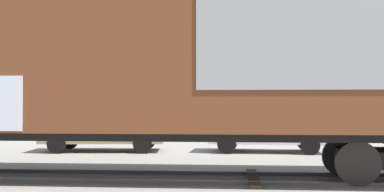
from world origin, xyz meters
The scene contains 7 objects.
ground_plane centered at (0.00, 0.00, 0.00)m, with size 260.00×260.00×0.00m, color gray.
track centered at (-0.80, 0.06, 0.04)m, with size 60.02×3.56×0.08m.
freight_car centered at (0.94, 0.00, 2.72)m, with size 17.56×3.69×4.75m.
flagpole centered at (-7.32, 11.98, 5.59)m, with size 1.48×0.29×9.03m.
hillside centered at (0.00, 77.46, 6.25)m, with size 125.78×31.95×17.30m.
parked_car_tan centered at (-1.46, 6.43, 0.82)m, with size 4.42×2.17×1.61m.
parked_car_white centered at (4.37, 6.43, 0.85)m, with size 4.23×2.23×1.73m.
Camera 1 is at (2.65, -10.92, 1.64)m, focal length 45.39 mm.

